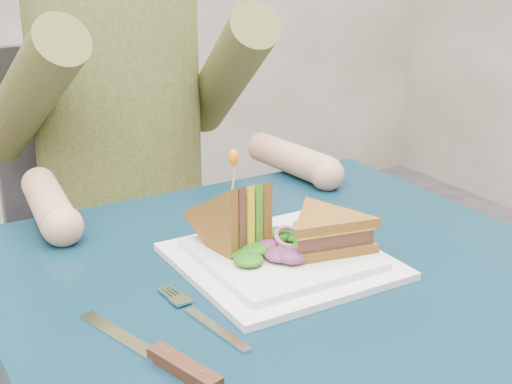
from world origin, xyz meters
TOP-DOWN VIEW (x-y plane):
  - table at (0.00, 0.00)m, footprint 0.75×0.75m
  - chair at (0.00, 0.74)m, footprint 0.42×0.40m
  - diner at (-0.00, 0.63)m, footprint 0.54×0.59m
  - plate at (0.00, 0.04)m, footprint 0.26×0.26m
  - sandwich_flat at (0.06, 0.01)m, footprint 0.17×0.17m
  - sandwich_upright at (-0.05, 0.08)m, footprint 0.09×0.15m
  - fork at (-0.16, -0.04)m, footprint 0.04×0.18m
  - knife at (-0.23, -0.11)m, footprint 0.08×0.22m
  - toothpick at (-0.05, 0.08)m, footprint 0.01×0.01m
  - toothpick_frill at (-0.05, 0.08)m, footprint 0.01×0.01m
  - lettuce_spill at (0.01, 0.05)m, footprint 0.15×0.13m
  - onion_ring at (0.02, 0.04)m, footprint 0.04×0.04m

SIDE VIEW (x-z plane):
  - chair at x=0.00m, z-range 0.08..1.01m
  - table at x=0.00m, z-range 0.29..1.02m
  - fork at x=-0.16m, z-range 0.73..0.74m
  - knife at x=-0.23m, z-range 0.73..0.74m
  - plate at x=0.00m, z-range 0.73..0.75m
  - lettuce_spill at x=0.01m, z-range 0.75..0.77m
  - onion_ring at x=0.02m, z-range 0.75..0.78m
  - sandwich_flat at x=0.06m, z-range 0.75..0.80m
  - sandwich_upright at x=-0.05m, z-range 0.71..0.86m
  - toothpick at x=-0.05m, z-range 0.82..0.88m
  - toothpick_frill at x=-0.05m, z-range 0.87..0.89m
  - diner at x=0.00m, z-range 0.54..1.29m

